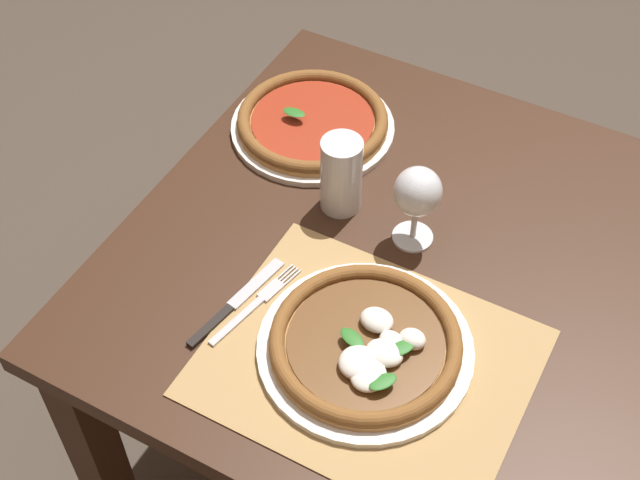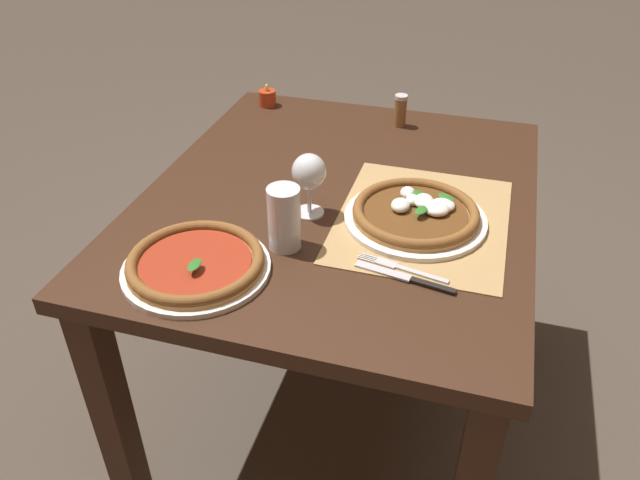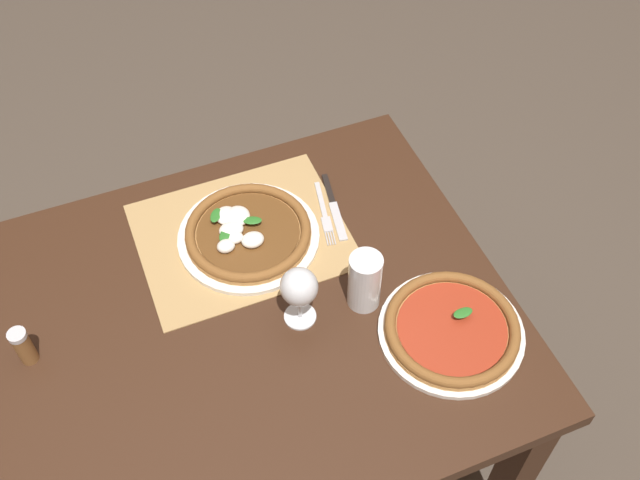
% 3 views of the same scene
% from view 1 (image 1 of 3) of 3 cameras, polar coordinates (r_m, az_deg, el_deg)
% --- Properties ---
extents(dining_table, '(1.14, 0.95, 0.74)m').
position_cam_1_polar(dining_table, '(1.56, 8.68, -5.05)').
color(dining_table, '#382114').
rests_on(dining_table, ground).
extents(paper_placemat, '(0.48, 0.39, 0.00)m').
position_cam_1_polar(paper_placemat, '(1.36, 3.05, -7.84)').
color(paper_placemat, '#A88451').
rests_on(paper_placemat, dining_table).
extents(pizza_near, '(0.33, 0.33, 0.05)m').
position_cam_1_polar(pizza_near, '(1.35, 2.99, -6.70)').
color(pizza_near, silver).
rests_on(pizza_near, paper_placemat).
extents(pizza_far, '(0.31, 0.31, 0.04)m').
position_cam_1_polar(pizza_far, '(1.69, -0.48, 7.54)').
color(pizza_far, silver).
rests_on(pizza_far, dining_table).
extents(wine_glass, '(0.08, 0.08, 0.16)m').
position_cam_1_polar(wine_glass, '(1.44, 6.26, 2.92)').
color(wine_glass, silver).
rests_on(wine_glass, dining_table).
extents(pint_glass, '(0.07, 0.07, 0.15)m').
position_cam_1_polar(pint_glass, '(1.52, 1.37, 4.12)').
color(pint_glass, silver).
rests_on(pint_glass, dining_table).
extents(fork, '(0.06, 0.20, 0.00)m').
position_cam_1_polar(fork, '(1.42, -4.13, -4.10)').
color(fork, '#B7B7BC').
rests_on(fork, paper_placemat).
extents(knife, '(0.05, 0.21, 0.01)m').
position_cam_1_polar(knife, '(1.42, -5.36, -3.95)').
color(knife, black).
rests_on(knife, paper_placemat).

